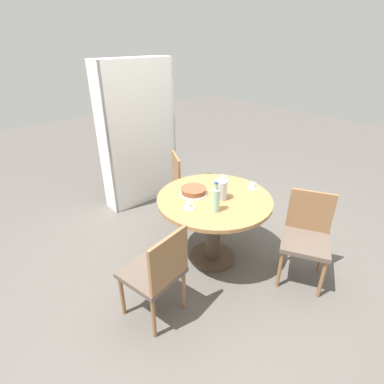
{
  "coord_description": "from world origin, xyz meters",
  "views": [
    {
      "loc": [
        -1.82,
        -1.74,
        2.09
      ],
      "look_at": [
        0.0,
        0.32,
        0.66
      ],
      "focal_mm": 28.0,
      "sensor_mm": 36.0,
      "label": 1
    }
  ],
  "objects_px": {
    "bookshelf": "(140,137)",
    "cup_b": "(253,186)",
    "water_bottle": "(216,199)",
    "cake_main": "(194,191)",
    "coffee_pot": "(221,189)",
    "chair_a": "(187,184)",
    "cup_a": "(223,179)",
    "cup_c": "(189,206)",
    "chair_b": "(157,272)",
    "chair_c": "(306,236)"
  },
  "relations": [
    {
      "from": "coffee_pot",
      "to": "water_bottle",
      "type": "height_order",
      "value": "water_bottle"
    },
    {
      "from": "cake_main",
      "to": "cup_a",
      "type": "distance_m",
      "value": 0.43
    },
    {
      "from": "bookshelf",
      "to": "coffee_pot",
      "type": "distance_m",
      "value": 1.66
    },
    {
      "from": "cake_main",
      "to": "bookshelf",
      "type": "bearing_deg",
      "value": 77.97
    },
    {
      "from": "chair_b",
      "to": "cake_main",
      "type": "distance_m",
      "value": 0.9
    },
    {
      "from": "cup_b",
      "to": "cup_c",
      "type": "relative_size",
      "value": 1.0
    },
    {
      "from": "chair_a",
      "to": "cake_main",
      "type": "height_order",
      "value": "chair_a"
    },
    {
      "from": "coffee_pot",
      "to": "cup_b",
      "type": "relative_size",
      "value": 2.02
    },
    {
      "from": "bookshelf",
      "to": "cup_a",
      "type": "xyz_separation_m",
      "value": [
        0.13,
        -1.4,
        -0.17
      ]
    },
    {
      "from": "chair_b",
      "to": "coffee_pot",
      "type": "distance_m",
      "value": 0.96
    },
    {
      "from": "water_bottle",
      "to": "coffee_pot",
      "type": "bearing_deg",
      "value": 32.55
    },
    {
      "from": "chair_c",
      "to": "cup_b",
      "type": "height_order",
      "value": "chair_c"
    },
    {
      "from": "chair_c",
      "to": "cup_c",
      "type": "xyz_separation_m",
      "value": [
        -0.78,
        0.75,
        0.29
      ]
    },
    {
      "from": "bookshelf",
      "to": "water_bottle",
      "type": "distance_m",
      "value": 1.81
    },
    {
      "from": "water_bottle",
      "to": "cup_b",
      "type": "height_order",
      "value": "water_bottle"
    },
    {
      "from": "coffee_pot",
      "to": "cup_a",
      "type": "bearing_deg",
      "value": 39.07
    },
    {
      "from": "chair_a",
      "to": "cup_c",
      "type": "xyz_separation_m",
      "value": [
        -0.66,
        -0.8,
        0.29
      ]
    },
    {
      "from": "chair_c",
      "to": "cup_a",
      "type": "relative_size",
      "value": 7.66
    },
    {
      "from": "bookshelf",
      "to": "cup_b",
      "type": "distance_m",
      "value": 1.74
    },
    {
      "from": "chair_b",
      "to": "water_bottle",
      "type": "xyz_separation_m",
      "value": [
        0.68,
        0.05,
        0.38
      ]
    },
    {
      "from": "cake_main",
      "to": "cup_b",
      "type": "distance_m",
      "value": 0.61
    },
    {
      "from": "chair_a",
      "to": "bookshelf",
      "type": "relative_size",
      "value": 0.46
    },
    {
      "from": "chair_a",
      "to": "chair_c",
      "type": "relative_size",
      "value": 1.0
    },
    {
      "from": "chair_a",
      "to": "cup_b",
      "type": "xyz_separation_m",
      "value": [
        0.08,
        -0.92,
        0.29
      ]
    },
    {
      "from": "chair_b",
      "to": "water_bottle",
      "type": "distance_m",
      "value": 0.78
    },
    {
      "from": "bookshelf",
      "to": "cup_c",
      "type": "height_order",
      "value": "bookshelf"
    },
    {
      "from": "water_bottle",
      "to": "chair_a",
      "type": "bearing_deg",
      "value": 62.26
    },
    {
      "from": "cup_a",
      "to": "cup_c",
      "type": "relative_size",
      "value": 1.0
    },
    {
      "from": "cake_main",
      "to": "cup_c",
      "type": "bearing_deg",
      "value": -139.95
    },
    {
      "from": "bookshelf",
      "to": "cup_c",
      "type": "xyz_separation_m",
      "value": [
        -0.51,
        -1.59,
        -0.17
      ]
    },
    {
      "from": "chair_a",
      "to": "bookshelf",
      "type": "height_order",
      "value": "bookshelf"
    },
    {
      "from": "cake_main",
      "to": "cup_c",
      "type": "xyz_separation_m",
      "value": [
        -0.21,
        -0.18,
        -0.01
      ]
    },
    {
      "from": "cake_main",
      "to": "cup_b",
      "type": "bearing_deg",
      "value": -29.82
    },
    {
      "from": "bookshelf",
      "to": "cup_b",
      "type": "height_order",
      "value": "bookshelf"
    },
    {
      "from": "chair_a",
      "to": "cup_c",
      "type": "height_order",
      "value": "chair_a"
    },
    {
      "from": "chair_c",
      "to": "coffee_pot",
      "type": "distance_m",
      "value": 0.9
    },
    {
      "from": "chair_b",
      "to": "cup_b",
      "type": "distance_m",
      "value": 1.31
    },
    {
      "from": "water_bottle",
      "to": "chair_b",
      "type": "bearing_deg",
      "value": -176.16
    },
    {
      "from": "chair_c",
      "to": "cup_b",
      "type": "xyz_separation_m",
      "value": [
        -0.04,
        0.62,
        0.29
      ]
    },
    {
      "from": "bookshelf",
      "to": "cake_main",
      "type": "bearing_deg",
      "value": 77.97
    },
    {
      "from": "chair_c",
      "to": "cup_a",
      "type": "xyz_separation_m",
      "value": [
        -0.13,
        0.94,
        0.29
      ]
    },
    {
      "from": "chair_b",
      "to": "cake_main",
      "type": "height_order",
      "value": "chair_b"
    },
    {
      "from": "chair_b",
      "to": "coffee_pot",
      "type": "relative_size",
      "value": 3.79
    },
    {
      "from": "chair_c",
      "to": "cup_c",
      "type": "relative_size",
      "value": 7.66
    },
    {
      "from": "cake_main",
      "to": "chair_b",
      "type": "bearing_deg",
      "value": -151.42
    },
    {
      "from": "chair_a",
      "to": "cake_main",
      "type": "xyz_separation_m",
      "value": [
        -0.45,
        -0.62,
        0.29
      ]
    },
    {
      "from": "cup_a",
      "to": "cup_b",
      "type": "bearing_deg",
      "value": -72.54
    },
    {
      "from": "chair_a",
      "to": "chair_b",
      "type": "height_order",
      "value": "same"
    },
    {
      "from": "bookshelf",
      "to": "cup_b",
      "type": "bearing_deg",
      "value": 97.59
    },
    {
      "from": "cup_b",
      "to": "coffee_pot",
      "type": "bearing_deg",
      "value": 170.42
    }
  ]
}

